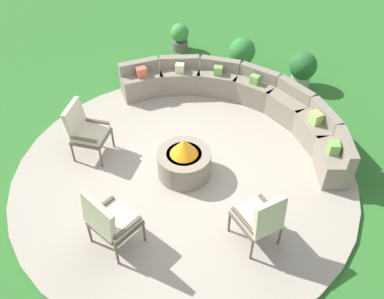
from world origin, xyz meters
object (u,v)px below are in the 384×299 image
Objects in this scene: lounge_chair_front_left at (85,129)px; fire_pit at (184,161)px; lounge_chair_front_right at (109,220)px; potted_plant_1 at (242,53)px; curved_stone_bench at (243,101)px; lounge_chair_back_left at (260,218)px; potted_plant_2 at (180,36)px; potted_plant_0 at (303,68)px.

fire_pit is at bearing 88.02° from lounge_chair_front_left.
lounge_chair_front_right is 5.26m from potted_plant_1.
lounge_chair_front_left is 2.04m from lounge_chair_front_right.
lounge_chair_front_left reaches higher than fire_pit.
lounge_chair_back_left reaches higher than curved_stone_bench.
lounge_chair_front_right is at bearing -74.84° from potted_plant_1.
curved_stone_bench is at bearing -24.04° from potted_plant_2.
potted_plant_1 is at bearing 109.87° from fire_pit.
potted_plant_1 is (-1.35, -0.28, -0.02)m from potted_plant_0.
lounge_chair_front_left is 4.05m from potted_plant_2.
potted_plant_1 is 1.16× the size of potted_plant_2.
potted_plant_2 is at bearing 71.99° from lounge_chair_back_left.
potted_plant_0 is at bearing 87.86° from fire_pit.
fire_pit is at bearing -92.14° from potted_plant_0.
lounge_chair_front_right is at bearing -84.36° from curved_stone_bench.
potted_plant_1 is at bearing 149.00° from lounge_chair_front_left.
potted_plant_0 is at bearing 132.62° from lounge_chair_front_left.
potted_plant_1 reaches higher than potted_plant_2.
potted_plant_2 is (-1.65, -0.20, -0.05)m from potted_plant_1.
potted_plant_2 is at bearing 132.27° from fire_pit.
curved_stone_bench is 7.38× the size of potted_plant_2.
potted_plant_1 is (-2.90, 3.72, -0.18)m from lounge_chair_back_left.
fire_pit is 0.81× the size of lounge_chair_front_right.
lounge_chair_front_left is 4.06m from potted_plant_1.
curved_stone_bench is 6.19× the size of potted_plant_0.
lounge_chair_front_left reaches higher than potted_plant_2.
potted_plant_2 is (-2.86, 3.14, 0.01)m from fire_pit.
curved_stone_bench is 2.91m from potted_plant_2.
potted_plant_0 is at bearing 40.96° from lounge_chair_back_left.
potted_plant_2 is (-2.99, -0.49, -0.07)m from potted_plant_0.
lounge_chair_front_left reaches higher than lounge_chair_back_left.
lounge_chair_front_left is (-1.39, -2.65, 0.24)m from curved_stone_bench.
fire_pit is 0.89× the size of lounge_chair_back_left.
lounge_chair_back_left is 4.72m from potted_plant_1.
potted_plant_2 is (-3.02, 4.87, -0.26)m from lounge_chair_front_right.
fire_pit is 1.14× the size of potted_plant_0.
lounge_chair_front_right is at bearing -84.53° from fire_pit.
curved_stone_bench is 3.71m from lounge_chair_front_right.
lounge_chair_front_left is at bearing -71.73° from potted_plant_2.
potted_plant_0 is at bearing 11.87° from potted_plant_1.
curved_stone_bench is 3.01m from lounge_chair_front_left.
potted_plant_1 is (-1.38, 5.08, -0.21)m from lounge_chair_front_right.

